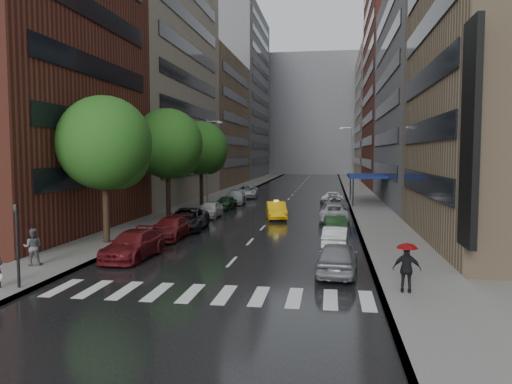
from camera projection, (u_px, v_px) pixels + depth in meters
The scene contains 20 objects.
ground at pixel (214, 281), 22.07m from camera, with size 220.00×220.00×0.00m, color gray.
road at pixel (295, 193), 71.37m from camera, with size 14.00×140.00×0.01m, color black.
sidewalk_left at pixel (233, 191), 72.69m from camera, with size 4.00×140.00×0.15m, color gray.
sidewalk_right at pixel (359, 193), 70.04m from camera, with size 4.00×140.00×0.15m, color gray.
crosswalk at pixel (208, 294), 20.07m from camera, with size 13.15×2.80×0.01m.
buildings_left at pixel (207, 89), 80.99m from camera, with size 8.00×108.00×38.00m.
buildings_right at pixel (398, 90), 74.59m from camera, with size 8.05×109.10×36.00m.
building_far at pixel (312, 115), 137.17m from camera, with size 40.00×14.00×32.00m, color slate.
tree_near at pixel (104, 143), 30.34m from camera, with size 5.75×5.75×9.16m.
tree_mid at pixel (168, 144), 42.11m from camera, with size 5.92×5.92×9.43m.
tree_far at pixel (201, 148), 53.01m from camera, with size 5.69×5.69×9.06m.
taxi at pixel (276, 210), 42.92m from camera, with size 1.57×4.51×1.49m, color #E9AB0C.
parked_cars_left at pixel (212, 208), 44.60m from camera, with size 3.16×42.74×1.59m.
parked_cars_right at pixel (334, 212), 41.51m from camera, with size 2.95×36.85×1.56m.
ped_black_umbrella at pixel (33, 241), 24.49m from camera, with size 1.09×0.98×2.09m.
ped_red_umbrella at pixel (407, 263), 19.70m from camera, with size 1.15×0.82×2.01m.
traffic_light at pixel (17, 237), 20.37m from camera, with size 0.18×0.15×3.45m.
street_lamp_left at pixel (208, 160), 52.40m from camera, with size 1.74×0.22×9.00m.
street_lamp_right at pixel (351, 159), 64.92m from camera, with size 1.74×0.22×9.00m.
awning at pixel (366, 176), 55.01m from camera, with size 4.00×8.00×3.12m.
Camera 1 is at (5.03, -21.18, 5.68)m, focal length 35.00 mm.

